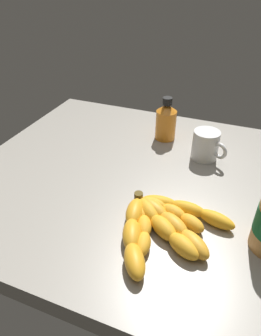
% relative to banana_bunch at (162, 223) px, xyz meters
% --- Properties ---
extents(ground_plane, '(0.90, 0.78, 0.05)m').
position_rel_banana_bunch_xyz_m(ground_plane, '(0.10, -0.17, -0.04)').
color(ground_plane, gray).
extents(banana_bunch, '(0.24, 0.24, 0.04)m').
position_rel_banana_bunch_xyz_m(banana_bunch, '(0.00, 0.00, 0.00)').
color(banana_bunch, orange).
rests_on(banana_bunch, ground_plane).
extents(honey_bottle, '(0.06, 0.06, 0.13)m').
position_rel_banana_bunch_xyz_m(honey_bottle, '(0.11, -0.38, 0.04)').
color(honey_bottle, orange).
rests_on(honey_bottle, ground_plane).
extents(coffee_mug, '(0.10, 0.08, 0.08)m').
position_rel_banana_bunch_xyz_m(coffee_mug, '(-0.03, -0.31, 0.02)').
color(coffee_mug, silver).
rests_on(coffee_mug, ground_plane).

